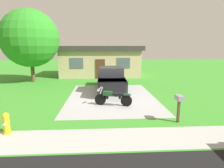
{
  "coord_description": "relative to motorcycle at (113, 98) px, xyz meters",
  "views": [
    {
      "loc": [
        -0.7,
        -12.55,
        3.38
      ],
      "look_at": [
        0.04,
        0.09,
        0.9
      ],
      "focal_mm": 30.27,
      "sensor_mm": 36.0,
      "label": 1
    }
  ],
  "objects": [
    {
      "name": "ground_plane",
      "position": [
        0.03,
        1.91,
        -0.47
      ],
      "size": [
        80.0,
        80.0,
        0.0
      ],
      "primitive_type": "plane",
      "color": "#3B8E2A"
    },
    {
      "name": "driveway_pad",
      "position": [
        0.03,
        1.91,
        -0.47
      ],
      "size": [
        5.86,
        8.14,
        0.01
      ],
      "primitive_type": "cube",
      "color": "#A4A4A4",
      "rests_on": "ground"
    },
    {
      "name": "sidewalk_strip",
      "position": [
        0.03,
        -4.09,
        -0.47
      ],
      "size": [
        36.0,
        1.8,
        0.01
      ],
      "primitive_type": "cube",
      "color": "#ADADA8",
      "rests_on": "ground"
    },
    {
      "name": "motorcycle",
      "position": [
        0.0,
        0.0,
        0.0
      ],
      "size": [
        2.18,
        0.86,
        1.09
      ],
      "color": "black",
      "rests_on": "ground"
    },
    {
      "name": "pickup_truck",
      "position": [
        0.09,
        4.06,
        0.48
      ],
      "size": [
        2.07,
        5.65,
        1.9
      ],
      "color": "black",
      "rests_on": "ground"
    },
    {
      "name": "fire_hydrant",
      "position": [
        -4.42,
        -3.41,
        -0.05
      ],
      "size": [
        0.32,
        0.4,
        0.87
      ],
      "color": "yellow",
      "rests_on": "ground"
    },
    {
      "name": "mailbox",
      "position": [
        2.82,
        -2.67,
        0.51
      ],
      "size": [
        0.26,
        0.48,
        1.26
      ],
      "color": "#4C3823",
      "rests_on": "ground"
    },
    {
      "name": "shade_tree",
      "position": [
        -7.37,
        8.19,
        3.71
      ],
      "size": [
        5.45,
        5.45,
        6.92
      ],
      "color": "brown",
      "rests_on": "ground"
    },
    {
      "name": "neighbor_house",
      "position": [
        -0.75,
        12.24,
        1.32
      ],
      "size": [
        9.6,
        5.6,
        3.5
      ],
      "color": "tan",
      "rests_on": "ground"
    }
  ]
}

